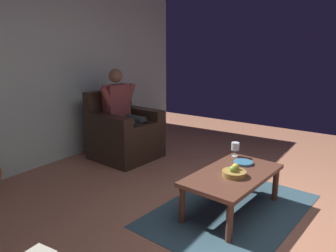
{
  "coord_description": "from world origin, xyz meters",
  "views": [
    {
      "loc": [
        2.52,
        0.55,
        1.6
      ],
      "look_at": [
        -0.48,
        -1.5,
        0.68
      ],
      "focal_mm": 34.97,
      "sensor_mm": 36.0,
      "label": 1
    }
  ],
  "objects": [
    {
      "name": "person_seated",
      "position": [
        -0.83,
        -2.5,
        0.68
      ],
      "size": [
        0.64,
        0.59,
        1.26
      ],
      "rotation": [
        0.0,
        0.0,
        -0.08
      ],
      "color": "brown",
      "rests_on": "ground"
    },
    {
      "name": "decorative_dish",
      "position": [
        -0.54,
        -0.6,
        0.41
      ],
      "size": [
        0.2,
        0.2,
        0.02
      ],
      "primitive_type": "cylinder",
      "color": "teal",
      "rests_on": "coffee_table"
    },
    {
      "name": "armchair",
      "position": [
        -0.83,
        -2.49,
        0.35
      ],
      "size": [
        0.87,
        0.86,
        0.96
      ],
      "rotation": [
        0.0,
        0.0,
        -0.08
      ],
      "color": "#2F2218",
      "rests_on": "ground"
    },
    {
      "name": "ground_plane",
      "position": [
        0.0,
        0.0,
        0.0
      ],
      "size": [
        7.62,
        7.62,
        0.0
      ],
      "primitive_type": "plane",
      "color": "#AE7054"
    },
    {
      "name": "coffee_table",
      "position": [
        -0.25,
        -0.58,
        0.34
      ],
      "size": [
        1.12,
        0.68,
        0.39
      ],
      "rotation": [
        0.0,
        0.0,
        -0.09
      ],
      "color": "brown",
      "rests_on": "ground"
    },
    {
      "name": "wall_back",
      "position": [
        0.0,
        -3.21,
        1.29
      ],
      "size": [
        5.74,
        0.06,
        2.58
      ],
      "primitive_type": "cube",
      "color": "silver",
      "rests_on": "ground"
    },
    {
      "name": "rug",
      "position": [
        -0.25,
        -0.58,
        0.0
      ],
      "size": [
        1.87,
        1.34,
        0.01
      ],
      "primitive_type": "cube",
      "rotation": [
        0.0,
        0.0,
        -0.09
      ],
      "color": "#334F5B",
      "rests_on": "ground"
    },
    {
      "name": "wine_glass_near",
      "position": [
        -0.7,
        -0.76,
        0.5
      ],
      "size": [
        0.09,
        0.09,
        0.16
      ],
      "color": "silver",
      "rests_on": "coffee_table"
    },
    {
      "name": "fruit_bowl",
      "position": [
        -0.19,
        -0.55,
        0.43
      ],
      "size": [
        0.22,
        0.22,
        0.11
      ],
      "color": "olive",
      "rests_on": "coffee_table"
    }
  ]
}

